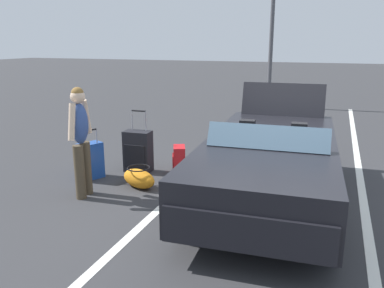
# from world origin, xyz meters

# --- Properties ---
(ground_plane) EXTENTS (80.00, 80.00, 0.00)m
(ground_plane) POSITION_xyz_m (0.00, 0.00, 0.00)
(ground_plane) COLOR #333335
(lot_line_near) EXTENTS (18.00, 0.12, 0.01)m
(lot_line_near) POSITION_xyz_m (0.00, -1.38, 0.00)
(lot_line_near) COLOR silver
(lot_line_near) RESTS_ON ground_plane
(lot_line_mid) EXTENTS (18.00, 0.12, 0.01)m
(lot_line_mid) POSITION_xyz_m (0.00, 1.32, 0.00)
(lot_line_mid) COLOR silver
(lot_line_mid) RESTS_ON ground_plane
(convertible_car) EXTENTS (4.23, 2.01, 1.53)m
(convertible_car) POSITION_xyz_m (0.20, 0.01, 0.59)
(convertible_car) COLOR black
(convertible_car) RESTS_ON ground_plane
(suitcase_large_black) EXTENTS (0.32, 0.49, 1.10)m
(suitcase_large_black) POSITION_xyz_m (-0.60, -2.43, 0.37)
(suitcase_large_black) COLOR black
(suitcase_large_black) RESTS_ON ground_plane
(suitcase_medium_bright) EXTENTS (0.46, 0.39, 0.87)m
(suitcase_medium_bright) POSITION_xyz_m (0.01, -3.02, 0.31)
(suitcase_medium_bright) COLOR #1E479E
(suitcase_medium_bright) RESTS_ON ground_plane
(suitcase_small_carryon) EXTENTS (0.39, 0.32, 0.50)m
(suitcase_small_carryon) POSITION_xyz_m (-0.72, -1.69, 0.25)
(suitcase_small_carryon) COLOR red
(suitcase_small_carryon) RESTS_ON ground_plane
(duffel_bag) EXTENTS (0.50, 0.70, 0.34)m
(duffel_bag) POSITION_xyz_m (0.13, -2.04, 0.16)
(duffel_bag) COLOR orange
(duffel_bag) RESTS_ON ground_plane
(traveler_person) EXTENTS (0.61, 0.25, 1.65)m
(traveler_person) POSITION_xyz_m (0.73, -2.65, 0.93)
(traveler_person) COLOR #4C3F2D
(traveler_person) RESTS_ON ground_plane
(parking_lamp_post) EXTENTS (0.50, 0.24, 5.35)m
(parking_lamp_post) POSITION_xyz_m (-8.59, -1.44, 3.09)
(parking_lamp_post) COLOR #4C4C51
(parking_lamp_post) RESTS_ON ground_plane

